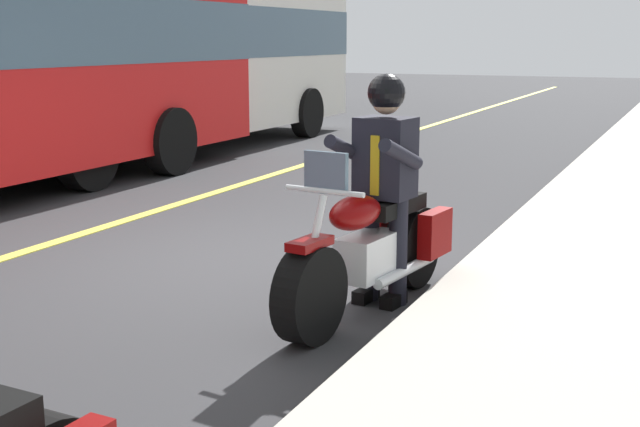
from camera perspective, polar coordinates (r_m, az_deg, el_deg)
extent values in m
plane|color=#333335|center=(7.63, -6.09, -3.44)|extent=(80.00, 80.00, 0.00)
cube|color=#E5DB4C|center=(8.79, -17.40, -1.85)|extent=(60.00, 0.16, 0.01)
cylinder|color=black|center=(5.59, -0.68, -5.52)|extent=(0.68, 0.28, 0.66)
cylinder|color=black|center=(6.90, 6.25, -2.24)|extent=(0.68, 0.28, 0.66)
cube|color=silver|center=(6.23, 3.28, -2.86)|extent=(0.59, 0.35, 0.32)
ellipsoid|color=#720505|center=(5.98, 2.40, 0.06)|extent=(0.59, 0.35, 0.24)
cube|color=black|center=(6.46, 4.80, 0.55)|extent=(0.73, 0.37, 0.12)
cube|color=#720505|center=(6.73, 7.79, -1.32)|extent=(0.41, 0.17, 0.36)
cube|color=#720505|center=(6.92, 4.46, -0.89)|extent=(0.41, 0.17, 0.36)
cylinder|color=silver|center=(5.54, -0.57, -2.80)|extent=(0.35, 0.09, 0.76)
cylinder|color=silver|center=(5.58, 0.30, 1.53)|extent=(0.11, 0.60, 0.04)
cube|color=#720505|center=(5.50, -0.69, -2.04)|extent=(0.38, 0.20, 0.06)
cylinder|color=silver|center=(6.46, 5.79, -3.85)|extent=(0.90, 0.19, 0.08)
cube|color=slate|center=(5.58, 0.41, 2.77)|extent=(0.08, 0.32, 0.28)
cylinder|color=black|center=(6.39, 5.30, -2.52)|extent=(0.14, 0.14, 0.84)
cube|color=black|center=(6.44, 5.00, -5.82)|extent=(0.27, 0.14, 0.10)
cylinder|color=black|center=(6.50, 3.41, -2.25)|extent=(0.14, 0.14, 0.84)
cube|color=black|center=(6.55, 3.11, -5.50)|extent=(0.27, 0.14, 0.10)
cube|color=black|center=(6.31, 4.44, 3.79)|extent=(0.37, 0.44, 0.60)
cube|color=#B28C14|center=(6.18, 3.75, 3.25)|extent=(0.03, 0.07, 0.44)
cylinder|color=black|center=(6.05, 5.52, 3.99)|extent=(0.56, 0.17, 0.28)
cylinder|color=black|center=(6.25, 1.89, 4.30)|extent=(0.56, 0.17, 0.28)
sphere|color=tan|center=(6.27, 4.50, 7.69)|extent=(0.22, 0.22, 0.22)
sphere|color=black|center=(6.26, 4.51, 8.14)|extent=(0.28, 0.28, 0.28)
cube|color=white|center=(14.76, -11.33, 10.69)|extent=(11.00, 2.50, 2.85)
cube|color=slate|center=(14.76, -11.38, 11.96)|extent=(11.04, 2.52, 0.90)
cube|color=slate|center=(19.50, -1.70, 11.78)|extent=(0.06, 2.40, 1.90)
cylinder|color=black|center=(18.48, -7.67, 7.03)|extent=(1.00, 0.30, 1.00)
cylinder|color=black|center=(17.33, -0.88, 6.82)|extent=(1.00, 0.30, 1.00)
cylinder|color=black|center=(11.59, -15.48, 3.94)|extent=(1.00, 0.30, 1.00)
cylinder|color=black|center=(12.69, -10.08, 4.83)|extent=(1.00, 0.30, 1.00)
cylinder|color=black|center=(14.18, -18.13, 5.14)|extent=(1.00, 0.30, 1.00)
cube|color=slate|center=(24.97, -11.91, 11.53)|extent=(1.10, 0.06, 1.60)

